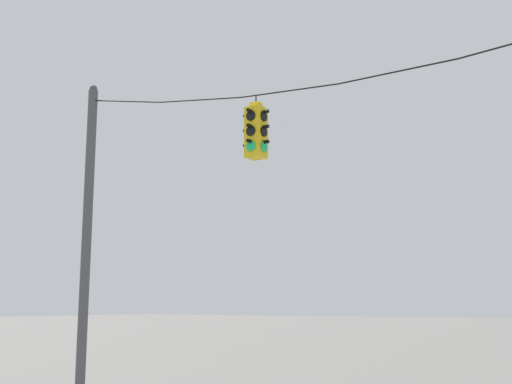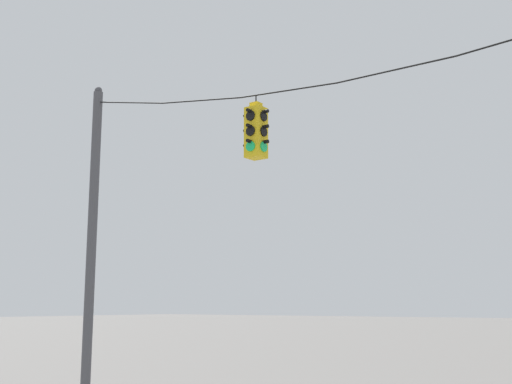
% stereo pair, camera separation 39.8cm
% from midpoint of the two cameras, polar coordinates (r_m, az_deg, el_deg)
% --- Properties ---
extents(utility_pole_left, '(0.22, 0.22, 7.34)m').
position_cam_midpoint_polar(utility_pole_left, '(15.35, -15.55, -3.94)').
color(utility_pole_left, '#4C4C51').
rests_on(utility_pole_left, ground_plane).
extents(span_wire, '(15.16, 0.03, 0.90)m').
position_cam_midpoint_polar(span_wire, '(11.53, 11.20, 11.79)').
color(span_wire, black).
extents(traffic_light_near_left_pole, '(0.58, 0.58, 1.26)m').
position_cam_midpoint_polar(traffic_light_near_left_pole, '(12.54, -0.91, 5.36)').
color(traffic_light_near_left_pole, yellow).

